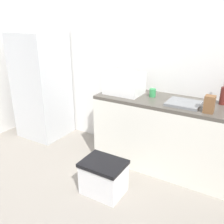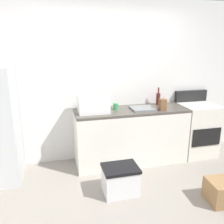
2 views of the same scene
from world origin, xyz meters
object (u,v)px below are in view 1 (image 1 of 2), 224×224
Objects in this scene: refrigerator at (42,86)px; knife_block at (209,104)px; storage_bin at (104,177)px; microwave at (124,83)px; wine_bottle at (223,95)px; coffee_mug at (153,93)px.

knife_block is at bearing -2.74° from refrigerator.
storage_bin is (1.63, -0.78, -0.62)m from refrigerator.
microwave is at bearing 103.61° from storage_bin.
wine_bottle is at bearing 9.28° from microwave.
microwave is at bearing -170.54° from coffee_mug.
coffee_mug reaches higher than storage_bin.
refrigerator is 1.45m from microwave.
refrigerator is 1.81m from coffee_mug.
coffee_mug is at bearing 3.07° from refrigerator.
knife_block is (-0.08, -0.34, -0.02)m from wine_bottle.
microwave is at bearing -170.72° from wine_bottle.
wine_bottle reaches higher than storage_bin.
refrigerator is 3.53× the size of microwave.
wine_bottle reaches higher than coffee_mug.
microwave reaches higher than storage_bin.
wine_bottle reaches higher than microwave.
microwave is 4.60× the size of coffee_mug.
knife_block is 0.39× the size of storage_bin.
microwave reaches higher than knife_block.
refrigerator is at bearing 177.26° from knife_block.
coffee_mug is at bearing 9.46° from microwave.
microwave is (1.44, 0.04, 0.22)m from refrigerator.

